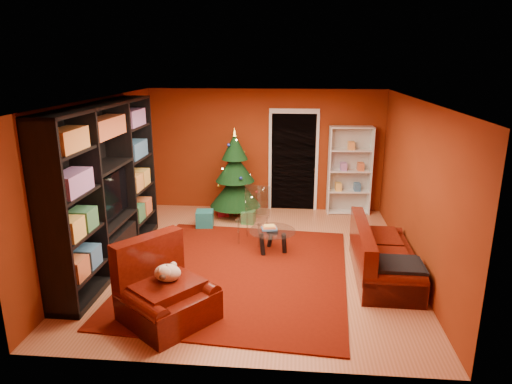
# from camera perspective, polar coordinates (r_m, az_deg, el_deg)

# --- Properties ---
(floor) EXTENTS (5.00, 5.50, 0.05)m
(floor) POSITION_cam_1_polar(r_m,az_deg,el_deg) (7.63, -0.27, -8.62)
(floor) COLOR #AF613C
(floor) RESTS_ON ground
(ceiling) EXTENTS (5.00, 5.50, 0.05)m
(ceiling) POSITION_cam_1_polar(r_m,az_deg,el_deg) (6.94, -0.30, 11.64)
(ceiling) COLOR silver
(ceiling) RESTS_ON wall_back
(wall_back) EXTENTS (5.00, 0.05, 2.60)m
(wall_back) POSITION_cam_1_polar(r_m,az_deg,el_deg) (9.87, 1.22, 5.24)
(wall_back) COLOR maroon
(wall_back) RESTS_ON ground
(wall_left) EXTENTS (0.05, 5.50, 2.60)m
(wall_left) POSITION_cam_1_polar(r_m,az_deg,el_deg) (7.81, -19.06, 1.40)
(wall_left) COLOR maroon
(wall_left) RESTS_ON ground
(wall_right) EXTENTS (0.05, 5.50, 2.60)m
(wall_right) POSITION_cam_1_polar(r_m,az_deg,el_deg) (7.39, 19.62, 0.52)
(wall_right) COLOR maroon
(wall_right) RESTS_ON ground
(doorway) EXTENTS (1.06, 0.60, 2.16)m
(doorway) POSITION_cam_1_polar(r_m,az_deg,el_deg) (9.85, 4.68, 3.69)
(doorway) COLOR black
(doorway) RESTS_ON floor
(rug) EXTENTS (3.52, 4.02, 0.02)m
(rug) POSITION_cam_1_polar(r_m,az_deg,el_deg) (7.18, -2.11, -9.98)
(rug) COLOR #5A0F03
(rug) RESTS_ON floor
(media_unit) EXTENTS (0.53, 3.34, 2.56)m
(media_unit) POSITION_cam_1_polar(r_m,az_deg,el_deg) (7.41, -18.33, 0.52)
(media_unit) COLOR black
(media_unit) RESTS_ON floor
(christmas_tree) EXTENTS (1.16, 1.16, 1.88)m
(christmas_tree) POSITION_cam_1_polar(r_m,az_deg,el_deg) (9.40, -2.64, 2.25)
(christmas_tree) COLOR black
(christmas_tree) RESTS_ON floor
(gift_box_teal) EXTENTS (0.37, 0.37, 0.33)m
(gift_box_teal) POSITION_cam_1_polar(r_m,az_deg,el_deg) (9.03, -6.42, -3.37)
(gift_box_teal) COLOR #186466
(gift_box_teal) RESTS_ON floor
(gift_box_green) EXTENTS (0.28, 0.28, 0.26)m
(gift_box_green) POSITION_cam_1_polar(r_m,az_deg,el_deg) (9.21, -0.96, -3.14)
(gift_box_green) COLOR #2E7436
(gift_box_green) RESTS_ON floor
(gift_box_red) EXTENTS (0.29, 0.29, 0.22)m
(gift_box_red) POSITION_cam_1_polar(r_m,az_deg,el_deg) (9.67, -4.18, -2.32)
(gift_box_red) COLOR maroon
(gift_box_red) RESTS_ON floor
(white_bookshelf) EXTENTS (0.90, 0.36, 1.91)m
(white_bookshelf) POSITION_cam_1_polar(r_m,az_deg,el_deg) (9.79, 11.63, 2.60)
(white_bookshelf) COLOR white
(white_bookshelf) RESTS_ON floor
(armchair) EXTENTS (1.51, 1.51, 0.84)m
(armchair) POSITION_cam_1_polar(r_m,az_deg,el_deg) (5.90, -11.00, -11.99)
(armchair) COLOR #3E0C06
(armchair) RESTS_ON rug
(dog) EXTENTS (0.48, 0.50, 0.27)m
(dog) POSITION_cam_1_polar(r_m,az_deg,el_deg) (5.87, -10.99, -9.91)
(dog) COLOR beige
(dog) RESTS_ON armchair
(sofa) EXTENTS (0.89, 1.92, 0.82)m
(sofa) POSITION_cam_1_polar(r_m,az_deg,el_deg) (7.17, 15.82, -7.16)
(sofa) COLOR #3E0C06
(sofa) RESTS_ON rug
(coffee_table) EXTENTS (0.92, 0.92, 0.49)m
(coffee_table) POSITION_cam_1_polar(r_m,az_deg,el_deg) (7.82, 2.05, -6.15)
(coffee_table) COLOR gray
(coffee_table) RESTS_ON rug
(acrylic_chair) EXTENTS (0.61, 0.63, 0.92)m
(acrylic_chair) POSITION_cam_1_polar(r_m,az_deg,el_deg) (8.11, -0.40, -3.36)
(acrylic_chair) COLOR #66605B
(acrylic_chair) RESTS_ON rug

